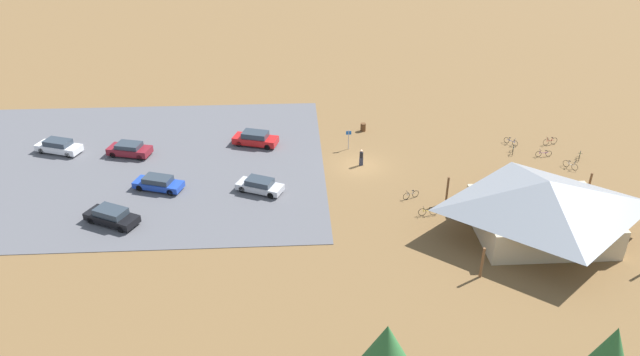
{
  "coord_description": "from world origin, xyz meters",
  "views": [
    {
      "loc": [
        7.01,
        52.45,
        28.25
      ],
      "look_at": [
        4.32,
        4.42,
        1.2
      ],
      "focal_mm": 33.4,
      "sensor_mm": 36.0,
      "label": 1
    }
  ],
  "objects": [
    {
      "name": "ground",
      "position": [
        0.0,
        0.0,
        0.0
      ],
      "size": [
        160.0,
        160.0,
        0.0
      ],
      "primitive_type": "plane",
      "color": "brown",
      "rests_on": "ground"
    },
    {
      "name": "parking_lot_asphalt",
      "position": [
        23.2,
        -1.69,
        0.03
      ],
      "size": [
        38.95,
        30.05,
        0.05
      ],
      "primitive_type": "cube",
      "color": "#56565B",
      "rests_on": "ground"
    },
    {
      "name": "bike_pavilion",
      "position": [
        -13.38,
        12.74,
        2.88
      ],
      "size": [
        13.42,
        11.05,
        5.03
      ],
      "color": "#C6B28E",
      "rests_on": "ground"
    },
    {
      "name": "trash_bin",
      "position": [
        -1.26,
        -8.3,
        0.45
      ],
      "size": [
        0.6,
        0.6,
        0.9
      ],
      "primitive_type": "cylinder",
      "color": "brown",
      "rests_on": "ground"
    },
    {
      "name": "lot_sign",
      "position": [
        0.85,
        -3.79,
        1.41
      ],
      "size": [
        0.56,
        0.08,
        2.2
      ],
      "color": "#99999E",
      "rests_on": "ground"
    },
    {
      "name": "pine_midwest",
      "position": [
        -9.83,
        30.22,
        4.32
      ],
      "size": [
        2.85,
        2.85,
        6.3
      ],
      "color": "brown",
      "rests_on": "ground"
    },
    {
      "name": "pine_center",
      "position": [
        2.23,
        29.79,
        4.69
      ],
      "size": [
        3.84,
        3.84,
        6.66
      ],
      "color": "brown",
      "rests_on": "ground"
    },
    {
      "name": "bicycle_teal_by_bin",
      "position": [
        -16.28,
        -1.96,
        0.36
      ],
      "size": [
        0.72,
        1.6,
        0.78
      ],
      "color": "black",
      "rests_on": "ground"
    },
    {
      "name": "bicycle_white_yard_front",
      "position": [
        -20.83,
        1.73,
        0.37
      ],
      "size": [
        0.97,
        1.38,
        0.86
      ],
      "color": "black",
      "rests_on": "ground"
    },
    {
      "name": "bicycle_red_edge_north",
      "position": [
        -20.91,
        -3.66,
        0.4
      ],
      "size": [
        1.7,
        0.52,
        0.89
      ],
      "color": "black",
      "rests_on": "ground"
    },
    {
      "name": "bicycle_green_trailside",
      "position": [
        -22.63,
        -0.21,
        0.37
      ],
      "size": [
        0.84,
        1.51,
        0.82
      ],
      "color": "black",
      "rests_on": "ground"
    },
    {
      "name": "bicycle_silver_yard_left",
      "position": [
        -3.87,
        6.52,
        0.37
      ],
      "size": [
        1.57,
        0.69,
        0.8
      ],
      "color": "black",
      "rests_on": "ground"
    },
    {
      "name": "bicycle_purple_front_row",
      "position": [
        -19.14,
        -0.96,
        0.35
      ],
      "size": [
        1.73,
        0.48,
        0.79
      ],
      "color": "black",
      "rests_on": "ground"
    },
    {
      "name": "bicycle_yellow_yard_center",
      "position": [
        -4.8,
        9.45,
        0.38
      ],
      "size": [
        1.72,
        0.48,
        0.82
      ],
      "color": "black",
      "rests_on": "ground"
    },
    {
      "name": "bicycle_blue_edge_south",
      "position": [
        -16.72,
        -3.93,
        0.35
      ],
      "size": [
        1.09,
        1.33,
        0.79
      ],
      "color": "black",
      "rests_on": "ground"
    },
    {
      "name": "car_white_end_stall",
      "position": [
        31.15,
        -4.63,
        0.75
      ],
      "size": [
        5.07,
        3.24,
        1.41
      ],
      "color": "white",
      "rests_on": "parking_lot_asphalt"
    },
    {
      "name": "car_silver_mid_lot",
      "position": [
        9.92,
        4.62,
        0.7
      ],
      "size": [
        4.63,
        3.35,
        1.3
      ],
      "color": "#BCBCC1",
      "rests_on": "parking_lot_asphalt"
    },
    {
      "name": "car_blue_front_row",
      "position": [
        19.38,
        3.66,
        0.7
      ],
      "size": [
        4.89,
        3.05,
        1.3
      ],
      "color": "#1E42B2",
      "rests_on": "parking_lot_asphalt"
    },
    {
      "name": "car_maroon_inner_stall",
      "position": [
        23.61,
        -3.54,
        0.74
      ],
      "size": [
        4.69,
        2.93,
        1.37
      ],
      "color": "maroon",
      "rests_on": "parking_lot_asphalt"
    },
    {
      "name": "car_black_second_row",
      "position": [
        22.3,
        9.21,
        0.75
      ],
      "size": [
        5.0,
        3.75,
        1.41
      ],
      "color": "black",
      "rests_on": "parking_lot_asphalt"
    },
    {
      "name": "car_red_aisle_side",
      "position": [
        10.7,
        -5.29,
        0.79
      ],
      "size": [
        5.06,
        3.18,
        1.5
      ],
      "color": "red",
      "rests_on": "parking_lot_asphalt"
    },
    {
      "name": "visitor_crossing_yard",
      "position": [
        -0.08,
        -0.11,
        0.91
      ],
      "size": [
        0.38,
        0.36,
        1.73
      ],
      "color": "#2D3347",
      "rests_on": "ground"
    }
  ]
}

